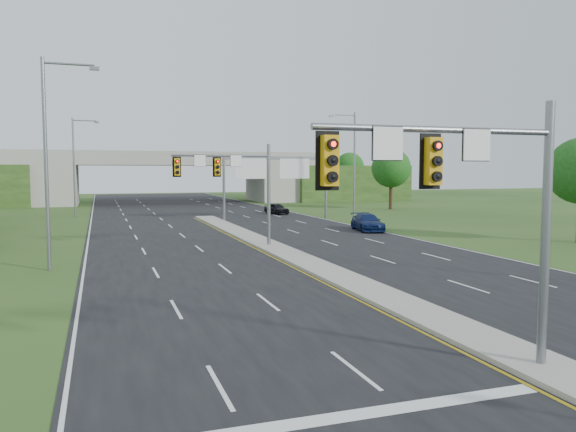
# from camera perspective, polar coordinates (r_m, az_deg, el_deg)

# --- Properties ---
(ground) EXTENTS (240.00, 240.00, 0.00)m
(ground) POSITION_cam_1_polar(r_m,az_deg,el_deg) (16.74, 24.28, -14.00)
(ground) COLOR #254117
(ground) RESTS_ON ground
(road) EXTENTS (24.00, 160.00, 0.02)m
(road) POSITION_cam_1_polar(r_m,az_deg,el_deg) (48.09, -5.38, -1.58)
(road) COLOR black
(road) RESTS_ON ground
(median) EXTENTS (2.00, 54.00, 0.16)m
(median) POSITION_cam_1_polar(r_m,az_deg,el_deg) (36.59, -1.06, -3.40)
(median) COLOR gray
(median) RESTS_ON road
(lane_markings) EXTENTS (23.72, 160.00, 0.01)m
(lane_markings) POSITION_cam_1_polar(r_m,az_deg,el_deg) (42.07, -4.28, -2.45)
(lane_markings) COLOR gold
(lane_markings) RESTS_ON road
(signal_mast_near) EXTENTS (6.62, 0.60, 7.00)m
(signal_mast_near) POSITION_cam_1_polar(r_m,az_deg,el_deg) (14.38, 18.49, 2.37)
(signal_mast_near) COLOR slate
(signal_mast_near) RESTS_ON ground
(signal_mast_far) EXTENTS (6.62, 0.60, 7.00)m
(signal_mast_far) POSITION_cam_1_polar(r_m,az_deg,el_deg) (37.48, -5.27, 3.87)
(signal_mast_far) COLOR slate
(signal_mast_far) RESTS_ON ground
(sign_gantry) EXTENTS (11.58, 0.44, 6.67)m
(sign_gantry) POSITION_cam_1_polar(r_m,az_deg,el_deg) (59.14, -1.31, 4.68)
(sign_gantry) COLOR slate
(sign_gantry) RESTS_ON ground
(overpass) EXTENTS (80.00, 14.00, 8.10)m
(overpass) POSITION_cam_1_polar(r_m,az_deg,el_deg) (92.20, -11.85, 3.54)
(overpass) COLOR gray
(overpass) RESTS_ON ground
(lightpole_l_mid) EXTENTS (2.85, 0.25, 11.00)m
(lightpole_l_mid) POSITION_cam_1_polar(r_m,az_deg,el_deg) (31.63, -23.04, 5.87)
(lightpole_l_mid) COLOR slate
(lightpole_l_mid) RESTS_ON ground
(lightpole_l_far) EXTENTS (2.85, 0.25, 11.00)m
(lightpole_l_far) POSITION_cam_1_polar(r_m,az_deg,el_deg) (66.58, -20.76, 5.12)
(lightpole_l_far) COLOR slate
(lightpole_l_far) RESTS_ON ground
(lightpole_r_far) EXTENTS (2.85, 0.25, 11.00)m
(lightpole_r_far) POSITION_cam_1_polar(r_m,az_deg,el_deg) (56.95, 6.58, 5.52)
(lightpole_r_far) COLOR slate
(lightpole_r_far) RESTS_ON ground
(tree_r_mid) EXTENTS (5.20, 5.20, 8.12)m
(tree_r_mid) POSITION_cam_1_polar(r_m,az_deg,el_deg) (76.10, 10.44, 4.81)
(tree_r_mid) COLOR #382316
(tree_r_mid) RESTS_ON ground
(tree_back_b) EXTENTS (5.60, 5.60, 8.32)m
(tree_back_b) POSITION_cam_1_polar(r_m,az_deg,el_deg) (106.34, -25.78, 4.37)
(tree_back_b) COLOR #382316
(tree_back_b) RESTS_ON ground
(tree_back_c) EXTENTS (5.60, 5.60, 8.32)m
(tree_back_c) POSITION_cam_1_polar(r_m,az_deg,el_deg) (111.16, -0.32, 4.82)
(tree_back_c) COLOR #382316
(tree_back_c) RESTS_ON ground
(tree_back_d) EXTENTS (6.00, 6.00, 8.85)m
(tree_back_d) POSITION_cam_1_polar(r_m,az_deg,el_deg) (116.33, 6.26, 4.95)
(tree_back_d) COLOR #382316
(tree_back_d) RESTS_ON ground
(car_far_b) EXTENTS (2.86, 5.25, 1.44)m
(car_far_b) POSITION_cam_1_polar(r_m,az_deg,el_deg) (48.96, 8.07, -0.64)
(car_far_b) COLOR #0C1B4A
(car_far_b) RESTS_ON road
(car_far_c) EXTENTS (2.47, 4.12, 1.31)m
(car_far_c) POSITION_cam_1_polar(r_m,az_deg,el_deg) (66.83, -1.17, 0.77)
(car_far_c) COLOR black
(car_far_c) RESTS_ON road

